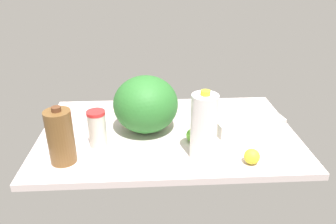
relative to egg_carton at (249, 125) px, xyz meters
The scene contains 10 objects.
countertop 38.77cm from the egg_carton, ahead, with size 120.00×76.00×3.00cm, color beige.
egg_carton is the anchor object (origin of this frame).
chocolate_milk_jug 85.23cm from the egg_carton, 14.47° to the left, with size 10.47×10.47×24.26cm.
milk_jug 34.61cm from the egg_carton, 39.44° to the left, with size 10.71×10.71×29.43cm.
watermelon 49.90cm from the egg_carton, ahead, with size 30.19×30.19×26.54cm, color #2A6C2A.
tumbler_cup 70.52cm from the egg_carton, ahead, with size 7.96×7.96×16.58cm.
orange_near_front 67.78cm from the egg_carton, 25.99° to the right, with size 7.15×7.15×7.15cm, color orange.
lemon_far_back 43.52cm from the egg_carton, 32.49° to the right, with size 6.26×6.26×6.26cm, color yellow.
lemon_loose 27.83cm from the egg_carton, 76.59° to the left, with size 6.36×6.36×6.36cm, color yellow.
lime_by_jug 29.07cm from the egg_carton, 17.00° to the left, with size 6.20×6.20×6.20cm, color #63BB36.
Camera 1 is at (7.86, 137.20, 78.50)cm, focal length 35.00 mm.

